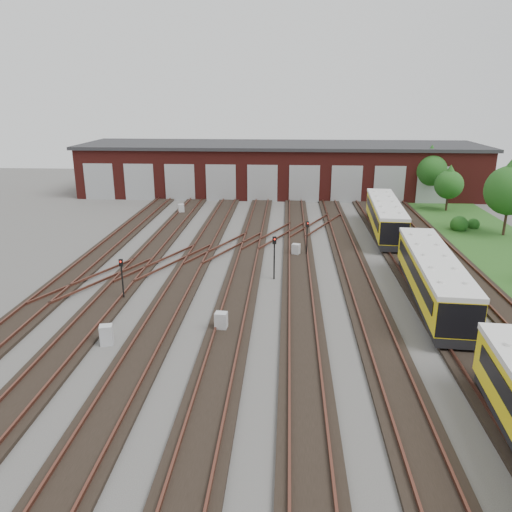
{
  "coord_description": "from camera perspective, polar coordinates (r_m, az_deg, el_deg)",
  "views": [
    {
      "loc": [
        1.03,
        -25.43,
        12.32
      ],
      "look_at": [
        -1.0,
        6.34,
        2.0
      ],
      "focal_mm": 35.0,
      "sensor_mm": 36.0,
      "label": 1
    }
  ],
  "objects": [
    {
      "name": "ground",
      "position": [
        28.28,
        1.21,
        -7.87
      ],
      "size": [
        120.0,
        120.0,
        0.0
      ],
      "primitive_type": "plane",
      "color": "#413F3C",
      "rests_on": "ground"
    },
    {
      "name": "track_network",
      "position": [
        28.77,
        0.92,
        -7.16
      ],
      "size": [
        30.4,
        70.0,
        0.33
      ],
      "color": "black",
      "rests_on": "ground"
    },
    {
      "name": "maintenance_shed",
      "position": [
        66.05,
        2.76,
        10.0
      ],
      "size": [
        51.0,
        12.5,
        6.35
      ],
      "color": "#561915",
      "rests_on": "ground"
    },
    {
      "name": "metro_train",
      "position": [
        32.34,
        19.54,
        -2.23
      ],
      "size": [
        3.31,
        45.4,
        2.74
      ],
      "rotation": [
        0.0,
        0.0,
        -0.07
      ],
      "color": "black",
      "rests_on": "ground"
    },
    {
      "name": "signal_mast_0",
      "position": [
        31.99,
        -15.08,
        -1.99
      ],
      "size": [
        0.24,
        0.23,
        2.7
      ],
      "rotation": [
        0.0,
        0.0,
        0.09
      ],
      "color": "black",
      "rests_on": "ground"
    },
    {
      "name": "signal_mast_1",
      "position": [
        34.39,
        2.1,
        0.46
      ],
      "size": [
        0.28,
        0.26,
        3.08
      ],
      "rotation": [
        0.0,
        0.0,
        0.17
      ],
      "color": "black",
      "rests_on": "ground"
    },
    {
      "name": "signal_mast_2",
      "position": [
        39.7,
        5.86,
        2.52
      ],
      "size": [
        0.26,
        0.24,
        2.84
      ],
      "rotation": [
        0.0,
        0.0,
        0.32
      ],
      "color": "black",
      "rests_on": "ground"
    },
    {
      "name": "signal_mast_3",
      "position": [
        36.33,
        17.32,
        0.27
      ],
      "size": [
        0.26,
        0.25,
        2.79
      ],
      "rotation": [
        0.0,
        0.0,
        -0.39
      ],
      "color": "black",
      "rests_on": "ground"
    },
    {
      "name": "relay_cabinet_0",
      "position": [
        27.1,
        -16.72,
        -8.64
      ],
      "size": [
        0.75,
        0.68,
        1.07
      ],
      "primitive_type": "cube",
      "rotation": [
        0.0,
        0.0,
        0.25
      ],
      "color": "#ADAFB2",
      "rests_on": "ground"
    },
    {
      "name": "relay_cabinet_1",
      "position": [
        54.95,
        -8.53,
        5.36
      ],
      "size": [
        0.75,
        0.68,
        1.04
      ],
      "primitive_type": "cube",
      "rotation": [
        0.0,
        0.0,
        0.29
      ],
      "color": "#ADAFB2",
      "rests_on": "ground"
    },
    {
      "name": "relay_cabinet_2",
      "position": [
        27.44,
        -4.01,
        -7.51
      ],
      "size": [
        0.7,
        0.61,
        1.08
      ],
      "primitive_type": "cube",
      "rotation": [
        0.0,
        0.0,
        -0.11
      ],
      "color": "#ADAFB2",
      "rests_on": "ground"
    },
    {
      "name": "relay_cabinet_3",
      "position": [
        39.96,
        4.58,
        0.69
      ],
      "size": [
        0.73,
        0.67,
        1.0
      ],
      "primitive_type": "cube",
      "rotation": [
        0.0,
        0.0,
        -0.34
      ],
      "color": "#ADAFB2",
      "rests_on": "ground"
    },
    {
      "name": "relay_cabinet_4",
      "position": [
        46.24,
        15.16,
        2.51
      ],
      "size": [
        0.73,
        0.66,
        1.0
      ],
      "primitive_type": "cube",
      "rotation": [
        0.0,
        0.0,
        -0.32
      ],
      "color": "#ADAFB2",
      "rests_on": "ground"
    },
    {
      "name": "tree_0",
      "position": [
        63.22,
        19.29,
        9.74
      ],
      "size": [
        4.1,
        4.1,
        6.79
      ],
      "color": "#301E15",
      "rests_on": "ground"
    },
    {
      "name": "tree_1",
      "position": [
        59.02,
        21.23,
        7.96
      ],
      "size": [
        3.1,
        3.1,
        5.13
      ],
      "color": "#301E15",
      "rests_on": "ground"
    },
    {
      "name": "tree_2",
      "position": [
        50.2,
        27.13,
        7.29
      ],
      "size": [
        4.43,
        4.43,
        7.34
      ],
      "color": "#301E15",
      "rests_on": "ground"
    },
    {
      "name": "bush_1",
      "position": [
        51.18,
        22.24,
        3.62
      ],
      "size": [
        1.63,
        1.63,
        1.63
      ],
      "primitive_type": "sphere",
      "color": "#1B4814",
      "rests_on": "ground"
    },
    {
      "name": "bush_2",
      "position": [
        52.56,
        23.63,
        3.52
      ],
      "size": [
        1.14,
        1.14,
        1.14
      ],
      "primitive_type": "sphere",
      "color": "#1B4814",
      "rests_on": "ground"
    }
  ]
}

